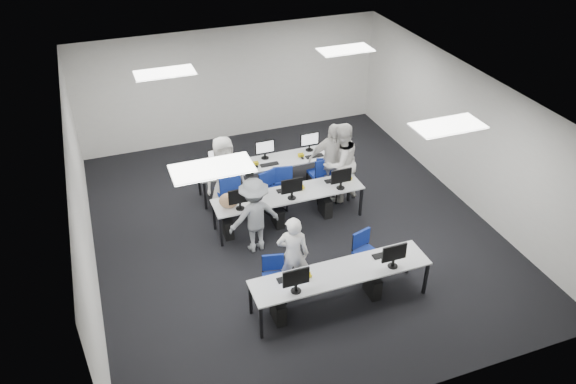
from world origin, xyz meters
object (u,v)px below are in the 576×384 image
object	(u,v)px
desk_mid	(289,196)
student_2	(225,175)
chair_2	(230,205)
chair_3	(273,199)
chair_0	(274,286)
chair_6	(281,187)
chair_4	(326,187)
student_1	(340,163)
desk_front	(341,274)
photographer	(255,215)
chair_7	(320,180)
student_0	(293,254)
chair_5	(228,199)
student_3	(332,161)
chair_1	(366,260)

from	to	relation	value
desk_mid	student_2	world-z (taller)	student_2
chair_2	chair_3	world-z (taller)	chair_3
student_2	chair_2	bearing A→B (deg)	-86.86
chair_2	student_2	world-z (taller)	student_2
chair_0	chair_6	bearing A→B (deg)	80.51
chair_2	chair_0	bearing A→B (deg)	-77.57
chair_0	chair_4	bearing A→B (deg)	63.10
chair_6	student_1	size ratio (longest dim) A/B	0.50
chair_0	chair_3	size ratio (longest dim) A/B	0.91
desk_front	photographer	bearing A→B (deg)	114.94
chair_7	student_1	world-z (taller)	student_1
desk_mid	student_0	world-z (taller)	student_0
chair_7	student_0	distance (m)	3.34
desk_mid	desk_front	bearing A→B (deg)	-90.00
chair_3	student_2	distance (m)	1.19
student_1	chair_5	bearing A→B (deg)	-25.45
desk_mid	student_3	distance (m)	1.46
chair_1	chair_7	size ratio (longest dim) A/B	0.90
chair_1	student_1	xyz separation A→B (m)	(0.58, 2.50, 0.66)
desk_front	desk_mid	world-z (taller)	same
chair_2	chair_5	xyz separation A→B (m)	(0.00, 0.17, 0.04)
chair_2	photographer	bearing A→B (deg)	-71.61
desk_front	chair_6	size ratio (longest dim) A/B	3.48
student_1	chair_1	bearing A→B (deg)	59.76
chair_5	student_1	world-z (taller)	student_1
chair_4	photographer	xyz separation A→B (m)	(-2.04, -1.17, 0.51)
desk_mid	chair_5	distance (m)	1.43
chair_2	student_3	bearing A→B (deg)	11.05
chair_7	chair_0	bearing A→B (deg)	-128.74
chair_7	student_3	xyz separation A→B (m)	(0.18, -0.20, 0.60)
chair_0	chair_5	world-z (taller)	chair_5
chair_7	student_3	distance (m)	0.66
desk_mid	chair_5	world-z (taller)	chair_5
chair_5	photographer	bearing A→B (deg)	-86.39
desk_mid	chair_6	size ratio (longest dim) A/B	3.48
chair_0	chair_1	bearing A→B (deg)	13.87
chair_2	student_2	distance (m)	0.66
student_1	student_3	xyz separation A→B (m)	(-0.12, 0.19, -0.03)
chair_2	chair_4	bearing A→B (deg)	8.22
student_2	photographer	size ratio (longest dim) A/B	1.11
chair_0	chair_1	distance (m)	1.84
chair_7	chair_2	bearing A→B (deg)	-177.69
student_3	desk_mid	bearing A→B (deg)	-136.37
chair_4	chair_5	xyz separation A→B (m)	(-2.20, 0.28, 0.01)
chair_1	student_3	bearing A→B (deg)	64.77
desk_mid	chair_2	size ratio (longest dim) A/B	3.70
chair_3	student_1	distance (m)	1.69
chair_3	chair_6	xyz separation A→B (m)	(0.35, 0.42, 0.00)
desk_front	chair_6	world-z (taller)	chair_6
chair_0	student_2	size ratio (longest dim) A/B	0.47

